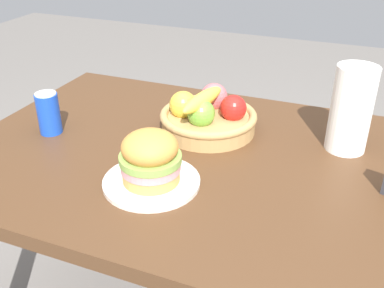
% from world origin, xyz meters
% --- Properties ---
extents(dining_table, '(1.40, 0.90, 0.75)m').
position_xyz_m(dining_table, '(0.00, 0.00, 0.65)').
color(dining_table, '#4C301C').
rests_on(dining_table, ground_plane).
extents(plate, '(0.24, 0.24, 0.01)m').
position_xyz_m(plate, '(-0.09, -0.18, 0.76)').
color(plate, silver).
rests_on(plate, dining_table).
extents(sandwich, '(0.15, 0.15, 0.13)m').
position_xyz_m(sandwich, '(-0.09, -0.18, 0.83)').
color(sandwich, tan).
rests_on(sandwich, plate).
extents(soda_can, '(0.07, 0.07, 0.13)m').
position_xyz_m(soda_can, '(-0.50, -0.04, 0.81)').
color(soda_can, blue).
rests_on(soda_can, dining_table).
extents(fruit_basket, '(0.29, 0.29, 0.14)m').
position_xyz_m(fruit_basket, '(-0.07, 0.15, 0.80)').
color(fruit_basket, tan).
rests_on(fruit_basket, dining_table).
extents(paper_towel_roll, '(0.11, 0.11, 0.24)m').
position_xyz_m(paper_towel_roll, '(0.33, 0.18, 0.87)').
color(paper_towel_roll, white).
rests_on(paper_towel_roll, dining_table).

